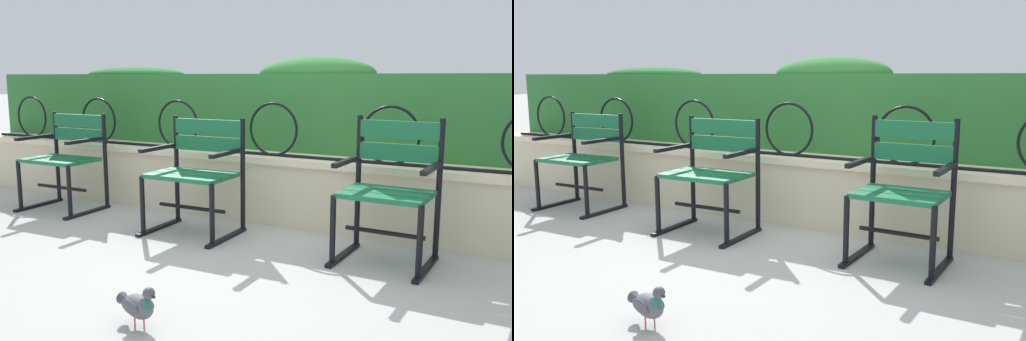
# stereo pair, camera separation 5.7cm
# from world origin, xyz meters

# --- Properties ---
(ground_plane) EXTENTS (60.00, 60.00, 0.00)m
(ground_plane) POSITION_xyz_m (0.00, 0.00, 0.00)
(ground_plane) COLOR #ADADA8
(stone_wall) EXTENTS (7.54, 0.41, 0.53)m
(stone_wall) POSITION_xyz_m (0.00, 0.94, 0.27)
(stone_wall) COLOR beige
(stone_wall) RESTS_ON ground
(iron_arch_fence) EXTENTS (6.99, 0.02, 0.42)m
(iron_arch_fence) POSITION_xyz_m (-0.22, 0.87, 0.71)
(iron_arch_fence) COLOR black
(iron_arch_fence) RESTS_ON stone_wall
(hedge_row) EXTENTS (7.39, 0.52, 0.77)m
(hedge_row) POSITION_xyz_m (0.01, 1.38, 0.89)
(hedge_row) COLOR #2D7033
(hedge_row) RESTS_ON stone_wall
(park_chair_leftmost) EXTENTS (0.64, 0.54, 0.83)m
(park_chair_leftmost) POSITION_xyz_m (-2.05, 0.42, 0.46)
(park_chair_leftmost) COLOR #19663D
(park_chair_leftmost) RESTS_ON ground
(park_chair_centre_left) EXTENTS (0.65, 0.53, 0.85)m
(park_chair_centre_left) POSITION_xyz_m (-0.63, 0.35, 0.46)
(park_chair_centre_left) COLOR #19663D
(park_chair_centre_left) RESTS_ON ground
(park_chair_centre_right) EXTENTS (0.58, 0.53, 0.90)m
(park_chair_centre_right) POSITION_xyz_m (0.80, 0.40, 0.47)
(park_chair_centre_right) COLOR #19663D
(park_chair_centre_right) RESTS_ON ground
(pigeon_far_side) EXTENTS (0.29, 0.15, 0.22)m
(pigeon_far_side) POSITION_xyz_m (0.06, -1.10, 0.11)
(pigeon_far_side) COLOR #5B5B66
(pigeon_far_side) RESTS_ON ground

